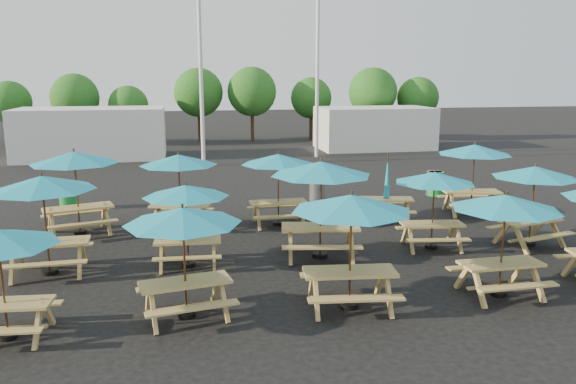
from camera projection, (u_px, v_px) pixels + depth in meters
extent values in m
plane|color=black|center=(298.00, 240.00, 15.94)|extent=(120.00, 120.00, 0.00)
cube|color=tan|center=(5.00, 304.00, 9.90)|extent=(1.64, 0.76, 0.05)
cube|color=tan|center=(18.00, 304.00, 10.52)|extent=(1.60, 0.36, 0.04)
cylinder|color=black|center=(8.00, 336.00, 10.02)|extent=(0.32, 0.32, 0.09)
cylinder|color=brown|center=(3.00, 285.00, 9.82)|extent=(0.04, 0.04, 2.03)
cube|color=tan|center=(48.00, 243.00, 13.12)|extent=(1.89, 0.80, 0.06)
cube|color=tan|center=(43.00, 264.00, 12.53)|extent=(1.87, 0.34, 0.04)
cube|color=tan|center=(53.00, 247.00, 13.83)|extent=(1.87, 0.34, 0.04)
cylinder|color=black|center=(50.00, 272.00, 13.26)|extent=(0.37, 0.37, 0.10)
cylinder|color=brown|center=(46.00, 225.00, 13.03)|extent=(0.05, 0.05, 2.38)
cone|color=#178FB2|center=(42.00, 183.00, 12.82)|extent=(2.51, 2.51, 0.33)
cube|color=tan|center=(78.00, 208.00, 16.41)|extent=(2.08, 1.29, 0.06)
cube|color=tan|center=(83.00, 224.00, 15.86)|extent=(1.94, 0.82, 0.04)
cube|color=tan|center=(76.00, 213.00, 17.09)|extent=(1.94, 0.82, 0.04)
cylinder|color=black|center=(80.00, 232.00, 16.56)|extent=(0.39, 0.39, 0.11)
cylinder|color=brown|center=(77.00, 193.00, 16.32)|extent=(0.05, 0.05, 2.48)
cone|color=#178FB2|center=(74.00, 157.00, 16.10)|extent=(3.14, 3.14, 0.35)
cube|color=tan|center=(185.00, 282.00, 10.78)|extent=(1.82, 0.97, 0.06)
cube|color=tan|center=(193.00, 308.00, 10.26)|extent=(1.74, 0.55, 0.04)
cube|color=tan|center=(180.00, 285.00, 11.41)|extent=(1.74, 0.55, 0.04)
cylinder|color=black|center=(187.00, 314.00, 10.92)|extent=(0.34, 0.34, 0.10)
cylinder|color=brown|center=(185.00, 263.00, 10.70)|extent=(0.04, 0.04, 2.20)
cone|color=#178FB2|center=(183.00, 216.00, 10.51)|extent=(2.60, 2.60, 0.31)
cube|color=tan|center=(188.00, 240.00, 13.67)|extent=(1.64, 0.72, 0.05)
cube|color=tan|center=(187.00, 258.00, 13.15)|extent=(1.62, 0.32, 0.04)
cube|color=tan|center=(189.00, 243.00, 14.30)|extent=(1.62, 0.32, 0.04)
cylinder|color=black|center=(189.00, 264.00, 13.80)|extent=(0.32, 0.32, 0.09)
cylinder|color=brown|center=(187.00, 226.00, 13.60)|extent=(0.04, 0.04, 2.05)
cone|color=#178FB2|center=(186.00, 191.00, 13.42)|extent=(2.20, 2.20, 0.29)
cube|color=tan|center=(180.00, 205.00, 17.03)|extent=(1.92, 1.09, 0.06)
cube|color=tan|center=(176.00, 220.00, 16.45)|extent=(1.82, 0.65, 0.04)
cube|color=tan|center=(185.00, 209.00, 17.74)|extent=(1.82, 0.65, 0.04)
cylinder|color=black|center=(181.00, 227.00, 17.18)|extent=(0.36, 0.36, 0.10)
cylinder|color=brown|center=(180.00, 192.00, 16.95)|extent=(0.04, 0.04, 2.31)
cone|color=#178FB2|center=(178.00, 160.00, 16.75)|extent=(2.80, 2.80, 0.32)
cube|color=tan|center=(350.00, 272.00, 11.21)|extent=(1.91, 0.92, 0.06)
cube|color=tan|center=(356.00, 299.00, 10.61)|extent=(1.86, 0.46, 0.04)
cube|color=tan|center=(343.00, 274.00, 11.93)|extent=(1.86, 0.46, 0.04)
cylinder|color=black|center=(349.00, 305.00, 11.35)|extent=(0.37, 0.37, 0.10)
cylinder|color=brown|center=(350.00, 252.00, 11.12)|extent=(0.05, 0.05, 2.36)
cone|color=#178FB2|center=(351.00, 203.00, 10.92)|extent=(2.64, 2.64, 0.33)
cube|color=tan|center=(320.00, 227.00, 14.31)|extent=(2.08, 1.11, 0.07)
cube|color=tan|center=(322.00, 247.00, 13.67)|extent=(1.99, 0.63, 0.04)
cube|color=tan|center=(318.00, 231.00, 15.09)|extent=(1.99, 0.63, 0.04)
cylinder|color=black|center=(320.00, 255.00, 14.47)|extent=(0.40, 0.40, 0.11)
cylinder|color=brown|center=(321.00, 210.00, 14.22)|extent=(0.05, 0.05, 2.53)
cone|color=#178FB2|center=(321.00, 168.00, 14.00)|extent=(2.98, 2.98, 0.35)
cube|color=tan|center=(278.00, 202.00, 17.45)|extent=(1.78, 0.72, 0.06)
cube|color=tan|center=(283.00, 216.00, 16.89)|extent=(1.77, 0.28, 0.04)
cube|color=tan|center=(275.00, 206.00, 18.13)|extent=(1.77, 0.28, 0.04)
cylinder|color=black|center=(278.00, 223.00, 17.59)|extent=(0.35, 0.35, 0.10)
cylinder|color=brown|center=(278.00, 190.00, 17.37)|extent=(0.04, 0.04, 2.26)
cone|color=#178FB2|center=(278.00, 159.00, 17.17)|extent=(2.33, 2.33, 0.31)
cube|color=tan|center=(501.00, 263.00, 11.84)|extent=(1.75, 0.72, 0.06)
cube|color=tan|center=(518.00, 287.00, 11.29)|extent=(1.74, 0.28, 0.04)
cube|color=tan|center=(483.00, 266.00, 12.51)|extent=(1.74, 0.28, 0.04)
cylinder|color=black|center=(499.00, 293.00, 11.98)|extent=(0.35, 0.35, 0.10)
cylinder|color=brown|center=(502.00, 245.00, 11.76)|extent=(0.04, 0.04, 2.22)
cone|color=#178FB2|center=(506.00, 202.00, 11.57)|extent=(2.30, 2.30, 0.31)
cube|color=tan|center=(432.00, 224.00, 15.10)|extent=(1.73, 0.86, 0.06)
cube|color=tan|center=(439.00, 240.00, 14.56)|extent=(1.67, 0.45, 0.04)
cube|color=tan|center=(425.00, 227.00, 15.74)|extent=(1.67, 0.45, 0.04)
cylinder|color=black|center=(431.00, 247.00, 15.23)|extent=(0.33, 0.33, 0.09)
cylinder|color=brown|center=(433.00, 210.00, 15.02)|extent=(0.04, 0.04, 2.12)
cone|color=#178FB2|center=(435.00, 178.00, 14.84)|extent=(2.42, 2.42, 0.29)
cube|color=tan|center=(386.00, 199.00, 18.06)|extent=(1.79, 1.01, 0.06)
cube|color=tan|center=(389.00, 212.00, 17.51)|extent=(1.70, 0.60, 0.04)
cube|color=tan|center=(383.00, 203.00, 18.72)|extent=(1.70, 0.60, 0.04)
cylinder|color=black|center=(386.00, 218.00, 18.19)|extent=(0.34, 0.34, 0.09)
cylinder|color=brown|center=(387.00, 187.00, 17.98)|extent=(0.04, 0.04, 2.16)
cone|color=#178FB2|center=(387.00, 176.00, 17.90)|extent=(0.21, 0.21, 1.41)
cube|color=tan|center=(531.00, 220.00, 15.32)|extent=(1.86, 1.08, 0.06)
cube|color=tan|center=(549.00, 236.00, 14.81)|extent=(1.76, 0.66, 0.04)
cube|color=tan|center=(512.00, 225.00, 15.94)|extent=(1.76, 0.66, 0.04)
cylinder|color=black|center=(529.00, 244.00, 15.46)|extent=(0.35, 0.35, 0.10)
cylinder|color=brown|center=(532.00, 206.00, 15.24)|extent=(0.04, 0.04, 2.23)
cone|color=#178FB2|center=(535.00, 172.00, 15.04)|extent=(2.74, 2.74, 0.31)
cube|color=tan|center=(472.00, 192.00, 18.83)|extent=(1.96, 1.01, 0.06)
cube|color=tan|center=(479.00, 205.00, 18.22)|extent=(1.88, 0.55, 0.04)
cube|color=tan|center=(464.00, 196.00, 19.56)|extent=(1.88, 0.55, 0.04)
cylinder|color=black|center=(470.00, 212.00, 18.98)|extent=(0.37, 0.37, 0.10)
cylinder|color=brown|center=(473.00, 179.00, 18.74)|extent=(0.05, 0.05, 2.38)
cone|color=#178FB2|center=(475.00, 149.00, 18.54)|extent=(2.77, 2.77, 0.33)
cylinder|color=#198D35|center=(68.00, 196.00, 19.55)|extent=(0.58, 0.58, 0.94)
cylinder|color=gray|center=(317.00, 188.00, 20.95)|extent=(0.58, 0.58, 0.94)
cylinder|color=#198D35|center=(436.00, 184.00, 21.76)|extent=(0.58, 0.58, 0.94)
cylinder|color=gray|center=(434.00, 183.00, 21.87)|extent=(0.58, 0.58, 0.94)
cylinder|color=silver|center=(200.00, 46.00, 27.78)|extent=(0.20, 0.20, 12.00)
cylinder|color=silver|center=(318.00, 49.00, 30.93)|extent=(0.20, 0.20, 12.00)
cube|color=silver|center=(92.00, 133.00, 31.44)|extent=(8.00, 4.00, 2.80)
cube|color=silver|center=(374.00, 128.00, 35.62)|extent=(7.00, 4.00, 2.60)
cylinder|color=#382314|center=(13.00, 131.00, 37.35)|extent=(0.24, 0.24, 1.92)
sphere|color=#1E5919|center=(10.00, 102.00, 36.97)|extent=(2.80, 2.80, 2.80)
cylinder|color=#382314|center=(77.00, 130.00, 36.85)|extent=(0.24, 0.24, 2.14)
sphere|color=#1E5919|center=(75.00, 98.00, 36.42)|extent=(3.11, 3.11, 3.11)
cylinder|color=#382314|center=(130.00, 132.00, 37.28)|extent=(0.24, 0.24, 1.78)
sphere|color=#1E5919|center=(128.00, 105.00, 36.92)|extent=(2.59, 2.59, 2.59)
cylinder|color=#382314|center=(200.00, 125.00, 39.12)|extent=(0.24, 0.24, 2.31)
sphere|color=#1E5919|center=(198.00, 92.00, 38.65)|extent=(3.36, 3.36, 3.36)
cylinder|color=#382314|center=(252.00, 125.00, 39.36)|extent=(0.24, 0.24, 2.35)
sphere|color=#1E5919|center=(252.00, 92.00, 38.89)|extent=(3.41, 3.41, 3.41)
cylinder|color=#382314|center=(311.00, 125.00, 40.61)|extent=(0.24, 0.24, 2.02)
sphere|color=#1E5919|center=(311.00, 98.00, 40.20)|extent=(2.94, 2.94, 2.94)
cylinder|color=#382314|center=(372.00, 125.00, 39.62)|extent=(0.24, 0.24, 2.32)
sphere|color=#1E5919|center=(373.00, 92.00, 39.15)|extent=(3.38, 3.38, 3.38)
cylinder|color=#382314|center=(417.00, 126.00, 40.31)|extent=(0.24, 0.24, 2.03)
sphere|color=#1E5919|center=(418.00, 98.00, 39.91)|extent=(2.95, 2.95, 2.95)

